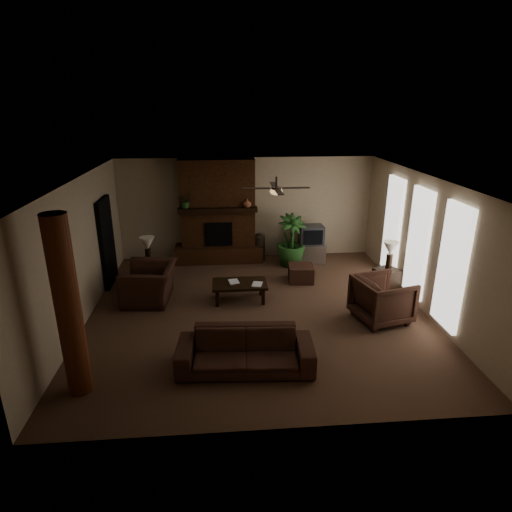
{
  "coord_description": "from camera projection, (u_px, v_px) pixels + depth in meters",
  "views": [
    {
      "loc": [
        -0.73,
        -8.11,
        4.18
      ],
      "look_at": [
        0.0,
        0.4,
        1.1
      ],
      "focal_mm": 29.91,
      "sensor_mm": 36.0,
      "label": 1
    }
  ],
  "objects": [
    {
      "name": "ceiling_fan",
      "position": [
        276.0,
        190.0,
        8.53
      ],
      "size": [
        1.35,
        1.35,
        0.37
      ],
      "color": "#302015",
      "rests_on": "ceiling"
    },
    {
      "name": "windows",
      "position": [
        418.0,
        243.0,
        9.08
      ],
      "size": [
        0.08,
        3.65,
        2.35
      ],
      "color": "white",
      "rests_on": "ground"
    },
    {
      "name": "room_shell",
      "position": [
        258.0,
        249.0,
        8.6
      ],
      "size": [
        7.0,
        7.0,
        7.0
      ],
      "color": "brown",
      "rests_on": "ground"
    },
    {
      "name": "lamp_left",
      "position": [
        147.0,
        245.0,
        10.08
      ],
      "size": [
        0.46,
        0.46,
        0.65
      ],
      "color": "#302015",
      "rests_on": "side_table_left"
    },
    {
      "name": "mantel_vase",
      "position": [
        247.0,
        203.0,
        11.28
      ],
      "size": [
        0.24,
        0.25,
        0.22
      ],
      "primitive_type": "imported",
      "rotation": [
        0.0,
        0.0,
        -0.1
      ],
      "color": "#93553A",
      "rests_on": "fireplace"
    },
    {
      "name": "side_table_left",
      "position": [
        150.0,
        273.0,
        10.37
      ],
      "size": [
        0.66,
        0.66,
        0.55
      ],
      "primitive_type": "cube",
      "rotation": [
        0.0,
        0.0,
        -0.4
      ],
      "color": "black",
      "rests_on": "ground"
    },
    {
      "name": "fireplace",
      "position": [
        218.0,
        220.0,
        11.64
      ],
      "size": [
        2.4,
        0.7,
        2.8
      ],
      "color": "#532D16",
      "rests_on": "ground"
    },
    {
      "name": "book_a",
      "position": [
        229.0,
        277.0,
        9.36
      ],
      "size": [
        0.22,
        0.06,
        0.29
      ],
      "primitive_type": "imported",
      "rotation": [
        0.0,
        0.0,
        0.18
      ],
      "color": "#999999",
      "rests_on": "coffee_table"
    },
    {
      "name": "mantel_plant",
      "position": [
        186.0,
        202.0,
        11.16
      ],
      "size": [
        0.43,
        0.46,
        0.33
      ],
      "primitive_type": "imported",
      "rotation": [
        0.0,
        0.0,
        -0.12
      ],
      "color": "#275321",
      "rests_on": "fireplace"
    },
    {
      "name": "book_b",
      "position": [
        252.0,
        278.0,
        9.27
      ],
      "size": [
        0.21,
        0.07,
        0.29
      ],
      "primitive_type": "imported",
      "rotation": [
        0.0,
        0.0,
        -0.25
      ],
      "color": "#999999",
      "rests_on": "coffee_table"
    },
    {
      "name": "tv_stand",
      "position": [
        310.0,
        252.0,
        11.87
      ],
      "size": [
        0.92,
        0.64,
        0.5
      ],
      "primitive_type": "cube",
      "rotation": [
        0.0,
        0.0,
        -0.18
      ],
      "color": "silver",
      "rests_on": "ground"
    },
    {
      "name": "ottoman",
      "position": [
        301.0,
        273.0,
        10.54
      ],
      "size": [
        0.66,
        0.66,
        0.4
      ],
      "primitive_type": "cube",
      "rotation": [
        0.0,
        0.0,
        -0.1
      ],
      "color": "#3E251A",
      "rests_on": "ground"
    },
    {
      "name": "floor_plant",
      "position": [
        291.0,
        251.0,
        11.51
      ],
      "size": [
        1.21,
        1.58,
        0.78
      ],
      "primitive_type": "imported",
      "rotation": [
        0.0,
        0.0,
        0.35
      ],
      "color": "#275321",
      "rests_on": "ground"
    },
    {
      "name": "tv",
      "position": [
        311.0,
        235.0,
        11.68
      ],
      "size": [
        0.65,
        0.53,
        0.52
      ],
      "color": "#3C3C3F",
      "rests_on": "tv_stand"
    },
    {
      "name": "armchair_right",
      "position": [
        383.0,
        297.0,
        8.53
      ],
      "size": [
        1.14,
        1.19,
        1.02
      ],
      "primitive_type": "imported",
      "rotation": [
        0.0,
        0.0,
        1.82
      ],
      "color": "#3E251A",
      "rests_on": "ground"
    },
    {
      "name": "log_column",
      "position": [
        68.0,
        308.0,
        6.11
      ],
      "size": [
        0.36,
        0.36,
        2.8
      ],
      "primitive_type": "cylinder",
      "color": "brown",
      "rests_on": "ground"
    },
    {
      "name": "armchair_left",
      "position": [
        149.0,
        277.0,
        9.41
      ],
      "size": [
        0.9,
        1.3,
        1.08
      ],
      "primitive_type": "imported",
      "rotation": [
        0.0,
        0.0,
        -1.64
      ],
      "color": "#3E251A",
      "rests_on": "ground"
    },
    {
      "name": "side_table_right",
      "position": [
        387.0,
        280.0,
        9.93
      ],
      "size": [
        0.66,
        0.66,
        0.55
      ],
      "primitive_type": "cube",
      "rotation": [
        0.0,
        0.0,
        0.41
      ],
      "color": "black",
      "rests_on": "ground"
    },
    {
      "name": "floor_vase",
      "position": [
        259.0,
        245.0,
        11.89
      ],
      "size": [
        0.34,
        0.34,
        0.77
      ],
      "color": "black",
      "rests_on": "ground"
    },
    {
      "name": "sofa",
      "position": [
        245.0,
        345.0,
        6.99
      ],
      "size": [
        2.28,
        0.79,
        0.88
      ],
      "primitive_type": "imported",
      "rotation": [
        0.0,
        0.0,
        -0.06
      ],
      "color": "#3E251A",
      "rests_on": "ground"
    },
    {
      "name": "coffee_table",
      "position": [
        240.0,
        285.0,
        9.43
      ],
      "size": [
        1.2,
        0.7,
        0.43
      ],
      "color": "black",
      "rests_on": "ground"
    },
    {
      "name": "doorway",
      "position": [
        107.0,
        242.0,
        10.13
      ],
      "size": [
        0.1,
        1.0,
        2.1
      ],
      "primitive_type": "cube",
      "color": "black",
      "rests_on": "ground"
    },
    {
      "name": "lamp_right",
      "position": [
        390.0,
        250.0,
        9.74
      ],
      "size": [
        0.45,
        0.45,
        0.65
      ],
      "color": "#302015",
      "rests_on": "side_table_right"
    }
  ]
}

